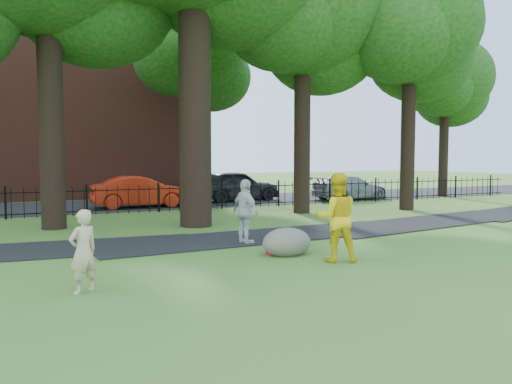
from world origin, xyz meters
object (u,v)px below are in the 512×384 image
man (337,217)px  boulder (287,240)px  red_sedan (141,192)px  woman (83,251)px

man → boulder: 1.49m
man → red_sedan: man is taller
woman → boulder: woman is taller
woman → red_sedan: 15.24m
woman → red_sedan: size_ratio=0.32×
man → red_sedan: bearing=-61.4°
woman → boulder: (4.94, 1.43, -0.38)m
woman → man: (5.59, 0.26, 0.28)m
boulder → red_sedan: red_sedan is taller
red_sedan → man: bearing=-172.5°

